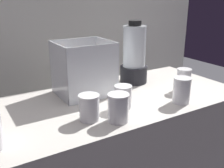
{
  "coord_description": "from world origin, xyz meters",
  "views": [
    {
      "loc": [
        -0.65,
        -1.06,
        1.41
      ],
      "look_at": [
        0.0,
        0.0,
        0.98
      ],
      "focal_mm": 41.78,
      "sensor_mm": 36.0,
      "label": 1
    }
  ],
  "objects": [
    {
      "name": "juice_cup_carrot_right",
      "position": [
        -0.01,
        -0.12,
        0.95
      ],
      "size": [
        0.08,
        0.08,
        0.11
      ],
      "color": "white",
      "rests_on": "counter"
    },
    {
      "name": "juice_cup_pomegranate_far_right",
      "position": [
        0.27,
        -0.22,
        0.96
      ],
      "size": [
        0.09,
        0.09,
        0.13
      ],
      "color": "white",
      "rests_on": "counter"
    },
    {
      "name": "juice_cup_pomegranate_middle",
      "position": [
        -0.11,
        -0.23,
        0.95
      ],
      "size": [
        0.09,
        0.09,
        0.12
      ],
      "color": "white",
      "rests_on": "counter"
    },
    {
      "name": "back_wall_unit",
      "position": [
        0.0,
        0.77,
        1.27
      ],
      "size": [
        2.6,
        0.24,
        2.5
      ],
      "color": "silver",
      "rests_on": "ground_plane"
    },
    {
      "name": "juice_cup_carrot_left",
      "position": [
        -0.21,
        -0.15,
        0.95
      ],
      "size": [
        0.09,
        0.09,
        0.11
      ],
      "color": "white",
      "rests_on": "counter"
    },
    {
      "name": "juice_cup_mango_rightmost",
      "position": [
        0.4,
        -0.1,
        0.95
      ],
      "size": [
        0.08,
        0.08,
        0.12
      ],
      "color": "white",
      "rests_on": "counter"
    },
    {
      "name": "blender_pitcher",
      "position": [
        0.25,
        0.17,
        1.06
      ],
      "size": [
        0.16,
        0.16,
        0.37
      ],
      "color": "black",
      "rests_on": "counter"
    },
    {
      "name": "carrot_display_bin",
      "position": [
        -0.09,
        0.14,
        0.99
      ],
      "size": [
        0.28,
        0.24,
        0.28
      ],
      "color": "white",
      "rests_on": "counter"
    }
  ]
}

